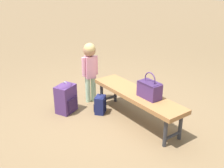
# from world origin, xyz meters

# --- Properties ---
(ground_plane) EXTENTS (40.00, 40.00, 0.00)m
(ground_plane) POSITION_xyz_m (0.00, 0.00, 0.00)
(ground_plane) COLOR brown
(ground_plane) RESTS_ON ground
(park_bench) EXTENTS (1.65, 0.77, 0.45)m
(park_bench) POSITION_xyz_m (-0.36, -0.19, 0.39)
(park_bench) COLOR #9E6B3D
(park_bench) RESTS_ON ground
(handbag) EXTENTS (0.35, 0.25, 0.37)m
(handbag) POSITION_xyz_m (-0.57, -0.17, 0.58)
(handbag) COLOR #4C2D66
(handbag) RESTS_ON park_bench
(child_standing) EXTENTS (0.21, 0.26, 1.01)m
(child_standing) POSITION_xyz_m (0.61, -0.23, 0.68)
(child_standing) COLOR #B2D8B2
(child_standing) RESTS_ON ground
(backpack_large) EXTENTS (0.30, 0.34, 0.51)m
(backpack_large) POSITION_xyz_m (0.64, 0.28, 0.25)
(backpack_large) COLOR #4C2D66
(backpack_large) RESTS_ON ground
(backpack_small) EXTENTS (0.22, 0.23, 0.32)m
(backpack_small) POSITION_xyz_m (0.21, -0.03, 0.16)
(backpack_small) COLOR #191E4C
(backpack_small) RESTS_ON ground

